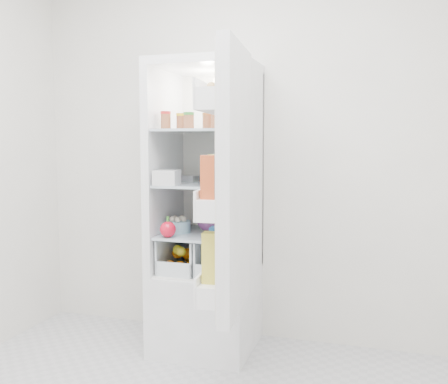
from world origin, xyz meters
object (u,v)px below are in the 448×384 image
(refrigerator, at_px, (209,244))
(red_cabbage, at_px, (210,218))
(mushroom_bowl, at_px, (178,227))
(fridge_door, at_px, (230,187))

(refrigerator, distance_m, red_cabbage, 0.17)
(mushroom_bowl, distance_m, fridge_door, 0.79)
(refrigerator, height_order, red_cabbage, refrigerator)
(refrigerator, xyz_separation_m, mushroom_bowl, (-0.17, -0.10, 0.12))
(refrigerator, height_order, mushroom_bowl, refrigerator)
(red_cabbage, bearing_deg, refrigerator, 129.79)
(red_cabbage, distance_m, fridge_door, 0.74)
(red_cabbage, height_order, fridge_door, fridge_door)
(fridge_door, bearing_deg, refrigerator, 21.79)
(mushroom_bowl, bearing_deg, refrigerator, 31.84)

